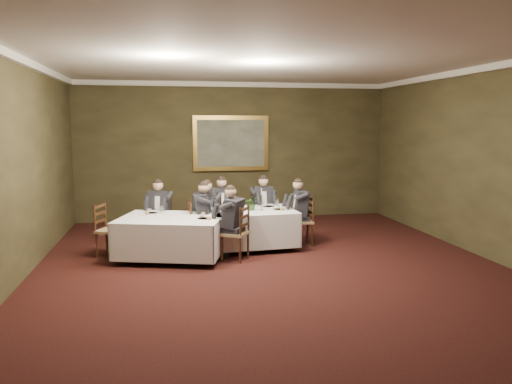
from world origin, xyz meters
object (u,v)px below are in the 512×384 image
object	(u,v)px
chair_main_endleft	(200,237)
diner_main_endleft	(200,225)
table_main	(252,226)
diner_sec_backright	(209,221)
table_second	(172,234)
chair_main_backleft	(222,227)
chair_main_backright	(262,224)
chair_sec_endright	(235,245)
painting	(231,143)
diner_sec_endright	(235,232)
chair_sec_backleft	(161,231)
diner_main_endright	(301,220)
chair_sec_backright	(209,232)
diner_main_backright	(262,214)
centerpiece	(251,203)
chair_main_endright	(302,231)
diner_sec_backleft	(160,220)
chair_sec_endleft	(110,241)
candlestick	(261,202)
diner_main_backleft	(222,216)

from	to	relation	value
chair_main_endleft	diner_main_endleft	size ratio (longest dim) A/B	0.74
table_main	diner_sec_backright	distance (m)	0.88
table_second	diner_sec_backright	world-z (taller)	diner_sec_backright
chair_main_endleft	diner_sec_backright	distance (m)	0.48
chair_main_backleft	chair_main_backright	xyz separation A→B (m)	(0.88, 0.07, 0.00)
chair_sec_endright	painting	world-z (taller)	painting
table_second	diner_sec_endright	distance (m)	1.17
chair_main_backright	chair_sec_backleft	bearing A→B (deg)	1.03
diner_main_endright	chair_sec_endright	xyz separation A→B (m)	(-1.48, -0.91, -0.23)
chair_main_endleft	chair_sec_backright	distance (m)	0.43
diner_main_backright	painting	xyz separation A→B (m)	(-0.37, 2.31, 1.45)
chair_sec_backleft	chair_sec_endright	size ratio (longest dim) A/B	1.00
centerpiece	chair_main_backright	bearing A→B (deg)	66.81
chair_main_endleft	painting	size ratio (longest dim) A/B	0.51
table_main	painting	xyz separation A→B (m)	(0.00, 3.19, 1.51)
chair_sec_backright	chair_main_endright	bearing A→B (deg)	-159.39
chair_main_endright	diner_sec_endright	xyz separation A→B (m)	(-1.50, -0.90, 0.23)
chair_sec_backleft	chair_sec_endright	distance (m)	1.94
diner_sec_backleft	diner_sec_endright	world-z (taller)	same
diner_main_endright	diner_sec_endright	world-z (taller)	same
diner_sec_backright	chair_sec_endleft	bearing A→B (deg)	39.89
chair_main_backleft	chair_main_endleft	distance (m)	1.04
table_second	chair_sec_endleft	bearing A→B (deg)	163.73
chair_main_endright	chair_sec_endleft	distance (m)	3.77
chair_main_backleft	table_second	bearing A→B (deg)	56.20
chair_main_backleft	chair_main_endright	bearing A→B (deg)	160.73
table_second	diner_main_backright	distance (m)	2.38
chair_main_endright	chair_sec_endleft	size ratio (longest dim) A/B	1.00
diner_main_backright	candlestick	distance (m)	1.02
diner_main_backright	diner_sec_endright	bearing A→B (deg)	56.56
diner_main_backleft	chair_sec_endleft	xyz separation A→B (m)	(-2.20, -0.96, -0.23)
chair_sec_backright	diner_main_backright	bearing A→B (deg)	-127.34
chair_main_backleft	diner_main_endleft	xyz separation A→B (m)	(-0.52, -0.90, 0.23)
chair_sec_backleft	diner_sec_endright	world-z (taller)	diner_sec_endright
chair_sec_backleft	table_main	bearing A→B (deg)	179.47
table_main	painting	distance (m)	3.53
diner_main_backleft	diner_main_backright	world-z (taller)	same
diner_main_backleft	diner_sec_backright	bearing A→B (deg)	63.76
diner_sec_endright	painting	world-z (taller)	painting
chair_sec_backright	chair_sec_endright	world-z (taller)	same
diner_main_endright	chair_sec_endleft	xyz separation A→B (m)	(-3.75, -0.25, -0.23)
diner_main_endleft	diner_main_backright	bearing A→B (deg)	122.24
chair_main_backright	diner_main_backright	size ratio (longest dim) A/B	0.74
chair_sec_endleft	centerpiece	xyz separation A→B (m)	(2.70, 0.14, 0.63)
table_main	centerpiece	world-z (taller)	centerpiece
chair_main_endright	diner_main_endright	bearing A→B (deg)	90.00
diner_sec_endright	diner_main_endright	bearing A→B (deg)	-27.78
diner_sec_backleft	chair_sec_backright	distance (m)	1.03
chair_main_backright	chair_sec_backright	distance (m)	1.34
table_main	diner_main_endright	distance (m)	1.04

